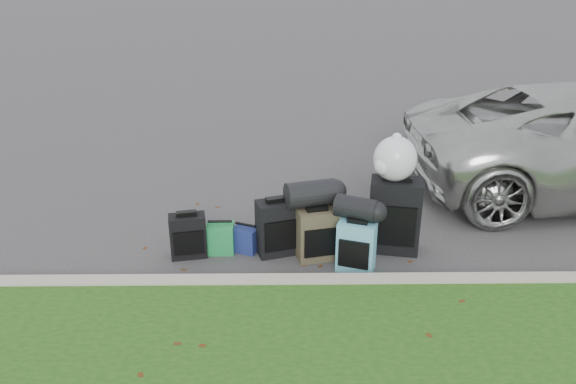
{
  "coord_description": "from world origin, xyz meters",
  "views": [
    {
      "loc": [
        -0.17,
        -5.7,
        3.07
      ],
      "look_at": [
        -0.1,
        0.2,
        0.55
      ],
      "focal_mm": 35.0,
      "sensor_mm": 36.0,
      "label": 1
    }
  ],
  "objects_px": {
    "suitcase_small_black": "(188,236)",
    "suitcase_olive": "(316,234)",
    "tote_navy": "(246,239)",
    "suitcase_large_black_right": "(395,216)",
    "tote_green": "(221,238)",
    "suitcase_large_black_left": "(277,228)",
    "suitcase_teal": "(356,247)"
  },
  "relations": [
    {
      "from": "suitcase_large_black_left",
      "to": "tote_navy",
      "type": "distance_m",
      "value": 0.39
    },
    {
      "from": "suitcase_teal",
      "to": "suitcase_large_black_right",
      "type": "distance_m",
      "value": 0.66
    },
    {
      "from": "suitcase_large_black_left",
      "to": "tote_green",
      "type": "height_order",
      "value": "suitcase_large_black_left"
    },
    {
      "from": "suitcase_large_black_left",
      "to": "suitcase_teal",
      "type": "bearing_deg",
      "value": -41.54
    },
    {
      "from": "tote_green",
      "to": "suitcase_large_black_left",
      "type": "bearing_deg",
      "value": -3.95
    },
    {
      "from": "suitcase_teal",
      "to": "tote_navy",
      "type": "height_order",
      "value": "suitcase_teal"
    },
    {
      "from": "suitcase_large_black_right",
      "to": "tote_navy",
      "type": "distance_m",
      "value": 1.66
    },
    {
      "from": "suitcase_large_black_left",
      "to": "suitcase_olive",
      "type": "xyz_separation_m",
      "value": [
        0.42,
        -0.12,
        -0.03
      ]
    },
    {
      "from": "suitcase_small_black",
      "to": "suitcase_olive",
      "type": "height_order",
      "value": "suitcase_olive"
    },
    {
      "from": "suitcase_small_black",
      "to": "suitcase_teal",
      "type": "xyz_separation_m",
      "value": [
        1.79,
        -0.31,
        0.03
      ]
    },
    {
      "from": "suitcase_small_black",
      "to": "suitcase_large_black_left",
      "type": "bearing_deg",
      "value": -7.55
    },
    {
      "from": "suitcase_large_black_right",
      "to": "suitcase_large_black_left",
      "type": "bearing_deg",
      "value": -165.88
    },
    {
      "from": "suitcase_small_black",
      "to": "tote_green",
      "type": "bearing_deg",
      "value": 4.21
    },
    {
      "from": "tote_navy",
      "to": "suitcase_olive",
      "type": "bearing_deg",
      "value": 11.02
    },
    {
      "from": "suitcase_small_black",
      "to": "suitcase_large_black_right",
      "type": "bearing_deg",
      "value": -7.55
    },
    {
      "from": "suitcase_teal",
      "to": "tote_navy",
      "type": "relative_size",
      "value": 1.94
    },
    {
      "from": "suitcase_olive",
      "to": "tote_green",
      "type": "height_order",
      "value": "suitcase_olive"
    },
    {
      "from": "suitcase_small_black",
      "to": "suitcase_large_black_left",
      "type": "relative_size",
      "value": 0.78
    },
    {
      "from": "suitcase_small_black",
      "to": "suitcase_teal",
      "type": "relative_size",
      "value": 0.89
    },
    {
      "from": "tote_green",
      "to": "tote_navy",
      "type": "height_order",
      "value": "tote_green"
    },
    {
      "from": "tote_green",
      "to": "tote_navy",
      "type": "bearing_deg",
      "value": 3.0
    },
    {
      "from": "suitcase_olive",
      "to": "suitcase_teal",
      "type": "xyz_separation_m",
      "value": [
        0.4,
        -0.25,
        -0.01
      ]
    },
    {
      "from": "suitcase_small_black",
      "to": "tote_navy",
      "type": "distance_m",
      "value": 0.64
    },
    {
      "from": "suitcase_teal",
      "to": "tote_green",
      "type": "xyz_separation_m",
      "value": [
        -1.45,
        0.41,
        -0.11
      ]
    },
    {
      "from": "suitcase_small_black",
      "to": "tote_green",
      "type": "relative_size",
      "value": 1.47
    },
    {
      "from": "suitcase_large_black_left",
      "to": "suitcase_olive",
      "type": "height_order",
      "value": "suitcase_large_black_left"
    },
    {
      "from": "suitcase_teal",
      "to": "suitcase_large_black_left",
      "type": "bearing_deg",
      "value": 174.99
    },
    {
      "from": "suitcase_large_black_right",
      "to": "tote_navy",
      "type": "xyz_separation_m",
      "value": [
        -1.64,
        -0.02,
        -0.27
      ]
    },
    {
      "from": "suitcase_large_black_right",
      "to": "tote_green",
      "type": "bearing_deg",
      "value": -168.03
    },
    {
      "from": "suitcase_small_black",
      "to": "tote_navy",
      "type": "bearing_deg",
      "value": -0.82
    },
    {
      "from": "suitcase_large_black_right",
      "to": "tote_green",
      "type": "distance_m",
      "value": 1.93
    },
    {
      "from": "suitcase_olive",
      "to": "tote_green",
      "type": "relative_size",
      "value": 1.72
    }
  ]
}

